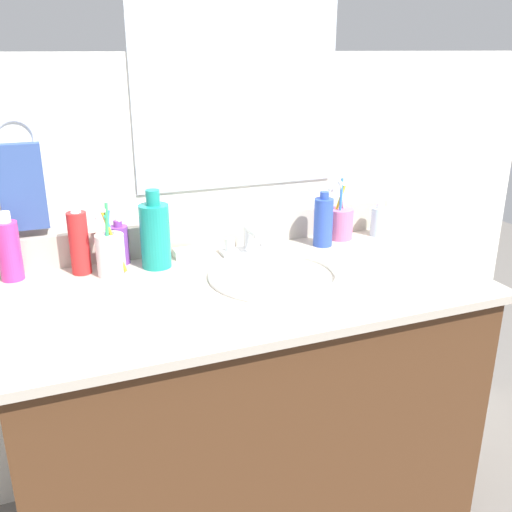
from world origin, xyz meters
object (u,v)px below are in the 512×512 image
Objects in this scene: bottle_gel_clear at (379,221)px; soap_bar at (185,253)px; hand_towel at (22,187)px; bottle_spray_red at (79,241)px; cup_white_ceramic at (111,253)px; bottle_mouthwash_teal at (155,234)px; bottle_shampoo_blue at (323,221)px; cup_pink at (340,222)px; faucet at (249,244)px; bottle_cream_purple at (120,244)px; bottle_soap_pink at (9,250)px.

bottle_gel_clear is 1.67× the size of soap_bar.
hand_towel is 1.03m from bottle_gel_clear.
cup_white_ceramic is at bearing -30.77° from bottle_spray_red.
bottle_gel_clear is 0.70m from bottle_mouthwash_teal.
bottle_spray_red is (-0.69, 0.03, 0.01)m from bottle_shampoo_blue.
bottle_mouthwash_teal is 1.11× the size of cup_pink.
hand_towel is 0.28m from cup_white_ceramic.
faucet is 0.98× the size of bottle_shampoo_blue.
cup_pink is (0.66, -0.03, -0.00)m from bottle_cream_purple.
bottle_soap_pink is at bearing 179.82° from soap_bar.
cup_white_ceramic reaches higher than cup_pink.
bottle_cream_purple is 0.66m from cup_pink.
cup_pink reaches higher than faucet.
cup_white_ceramic is (0.24, -0.06, -0.02)m from bottle_soap_pink.
faucet is at bearing -10.32° from soap_bar.
cup_white_ceramic is (-0.82, -0.03, 0.01)m from bottle_gel_clear.
bottle_shampoo_blue is 0.85× the size of cup_white_ceramic.
bottle_soap_pink is at bearing 165.40° from cup_white_ceramic.
cup_white_ceramic is (-0.62, -0.01, -0.01)m from bottle_shampoo_blue.
bottle_spray_red reaches higher than cup_pink.
bottle_spray_red reaches higher than bottle_soap_pink.
bottle_soap_pink is 0.92× the size of cup_white_ceramic.
bottle_cream_purple reaches higher than bottle_gel_clear.
hand_towel is at bearing 171.72° from bottle_shampoo_blue.
bottle_shampoo_blue is 0.21m from bottle_gel_clear.
bottle_mouthwash_teal is (-0.50, 0.01, 0.02)m from bottle_shampoo_blue.
soap_bar is (0.21, 0.06, -0.05)m from cup_white_ceramic.
cup_white_ceramic is (-0.12, -0.02, -0.03)m from bottle_mouthwash_teal.
hand_towel reaches higher than bottle_gel_clear.
hand_towel is 1.10× the size of bottle_spray_red.
bottle_gel_clear is (1.01, -0.10, -0.17)m from hand_towel.
bottle_gel_clear is at bearing 5.71° from bottle_shampoo_blue.
bottle_mouthwash_teal is 0.13m from cup_white_ceramic.
bottle_cream_purple is 0.64× the size of cup_pink.
faucet is at bearing -7.99° from bottle_cream_purple.
bottle_shampoo_blue is 0.41m from soap_bar.
bottle_spray_red reaches higher than bottle_cream_purple.
bottle_spray_red is (-0.11, -0.04, 0.03)m from bottle_cream_purple.
hand_towel is 0.20m from bottle_spray_red.
cup_white_ceramic is at bearing -171.50° from bottle_mouthwash_teal.
cup_pink is (0.58, 0.03, -0.04)m from bottle_mouthwash_teal.
cup_pink is at bearing 0.77° from bottle_spray_red.
bottle_spray_red is (-0.19, 0.02, -0.00)m from bottle_mouthwash_teal.
faucet is at bearing -1.77° from bottle_spray_red.
soap_bar is at bearing 177.25° from bottle_gel_clear.
soap_bar is at bearing -9.57° from hand_towel.
soap_bar is (-0.49, 0.01, -0.04)m from cup_pink.
bottle_mouthwash_teal is at bearing -7.32° from bottle_spray_red.
faucet is 0.39m from cup_white_ceramic.
bottle_gel_clear is 0.56× the size of cup_white_ceramic.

